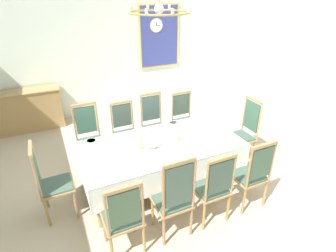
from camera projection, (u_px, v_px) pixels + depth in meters
name	position (u px, v px, depth m)	size (l,w,h in m)	color
ground	(163.00, 186.00, 4.40)	(6.84, 6.62, 0.04)	#B9A88E
back_wall	(104.00, 45.00, 6.33)	(6.84, 0.08, 3.28)	silver
right_wall	(335.00, 62.00, 4.94)	(0.08, 6.62, 3.28)	silver
dining_table	(161.00, 148.00, 4.14)	(2.40, 1.19, 0.74)	#9A7F4E
tablecloth	(161.00, 149.00, 4.15)	(2.42, 1.21, 0.40)	white
chair_south_a	(123.00, 217.00, 3.04)	(0.44, 0.42, 1.08)	#9A754E
chair_north_a	(89.00, 136.00, 4.64)	(0.44, 0.42, 1.14)	#9B7F4B
chair_south_b	(174.00, 198.00, 3.25)	(0.44, 0.42, 1.21)	olive
chair_north_b	(125.00, 130.00, 4.89)	(0.44, 0.42, 1.06)	olive
chair_south_c	(213.00, 187.00, 3.49)	(0.44, 0.42, 1.09)	#957F4E
chair_north_c	(154.00, 123.00, 5.10)	(0.44, 0.42, 1.13)	#977752
chair_south_d	(252.00, 173.00, 3.73)	(0.44, 0.42, 1.11)	#927A52
chair_north_d	(184.00, 118.00, 5.35)	(0.44, 0.42, 1.05)	#9B704F
chair_head_west	(50.00, 181.00, 3.57)	(0.42, 0.44, 1.14)	#9D7243
chair_head_east	(244.00, 131.00, 4.78)	(0.42, 0.44, 1.18)	olive
soup_tureen	(152.00, 139.00, 3.99)	(0.31, 0.31, 0.24)	white
candlestick_west	(141.00, 140.00, 3.92)	(0.07, 0.07, 0.35)	gold
candlestick_east	(179.00, 132.00, 4.16)	(0.07, 0.07, 0.32)	gold
bowl_near_left	(91.00, 141.00, 4.13)	(0.17, 0.17, 0.03)	white
bowl_near_right	(173.00, 123.00, 4.66)	(0.17, 0.17, 0.04)	white
spoon_primary	(84.00, 143.00, 4.12)	(0.04, 0.18, 0.01)	gold
spoon_secondary	(178.00, 122.00, 4.73)	(0.06, 0.17, 0.01)	gold
sideboard	(28.00, 110.00, 5.91)	(1.44, 0.48, 0.90)	#9B794A
mounted_clock	(156.00, 25.00, 6.59)	(0.34, 0.06, 0.34)	#D1B251
framed_painting	(159.00, 37.00, 6.75)	(1.07, 0.05, 1.53)	#D1B251
chandelier	(159.00, 12.00, 3.25)	(0.77, 0.77, 0.66)	gold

